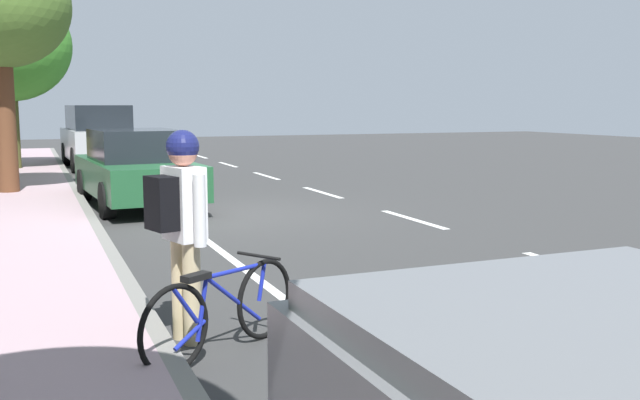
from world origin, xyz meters
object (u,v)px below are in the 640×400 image
object	(u,v)px
bicycle_at_curb	(222,310)
cyclist_with_backpack	(181,213)
parked_suv_silver_nearest	(98,136)
parked_sedan_green_second	(136,169)
street_tree_near_cyclist	(7,45)

from	to	relation	value
bicycle_at_curb	cyclist_with_backpack	size ratio (longest dim) A/B	0.83
parked_suv_silver_nearest	bicycle_at_curb	bearing A→B (deg)	87.85
parked_sedan_green_second	bicycle_at_curb	size ratio (longest dim) A/B	3.03
street_tree_near_cyclist	parked_sedan_green_second	bearing A→B (deg)	105.84
parked_sedan_green_second	street_tree_near_cyclist	distance (m)	9.18
cyclist_with_backpack	street_tree_near_cyclist	world-z (taller)	street_tree_near_cyclist
parked_suv_silver_nearest	cyclist_with_backpack	bearing A→B (deg)	87.09
parked_sedan_green_second	bicycle_at_curb	bearing A→B (deg)	86.35
cyclist_with_backpack	street_tree_near_cyclist	size ratio (longest dim) A/B	0.35
street_tree_near_cyclist	parked_suv_silver_nearest	bearing A→B (deg)	-158.29
parked_suv_silver_nearest	cyclist_with_backpack	distance (m)	17.90
parked_suv_silver_nearest	bicycle_at_curb	world-z (taller)	parked_suv_silver_nearest
bicycle_at_curb	street_tree_near_cyclist	distance (m)	17.74
parked_suv_silver_nearest	cyclist_with_backpack	world-z (taller)	parked_suv_silver_nearest
parked_sedan_green_second	bicycle_at_curb	xyz separation A→B (m)	(0.57, 8.96, -0.38)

